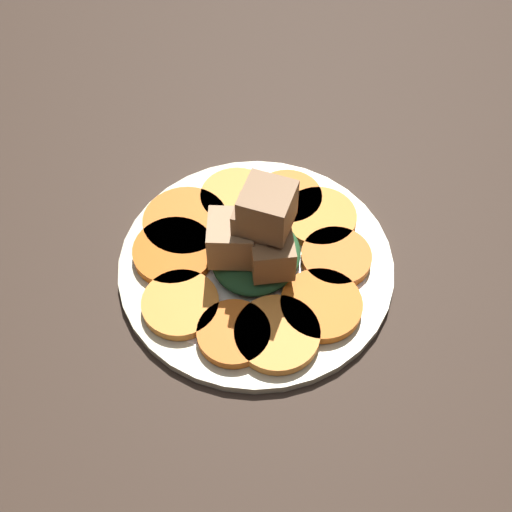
# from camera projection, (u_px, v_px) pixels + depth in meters

# --- Properties ---
(table_slab) EXTENTS (1.20, 1.20, 0.02)m
(table_slab) POSITION_uv_depth(u_px,v_px,m) (256.00, 274.00, 0.71)
(table_slab) COLOR #38281E
(table_slab) RESTS_ON ground
(plate) EXTENTS (0.27, 0.27, 0.01)m
(plate) POSITION_uv_depth(u_px,v_px,m) (256.00, 265.00, 0.70)
(plate) COLOR beige
(plate) RESTS_ON table_slab
(carrot_slice_0) EXTENTS (0.07, 0.07, 0.01)m
(carrot_slice_0) POSITION_uv_depth(u_px,v_px,m) (286.00, 198.00, 0.73)
(carrot_slice_0) COLOR orange
(carrot_slice_0) RESTS_ON plate
(carrot_slice_1) EXTENTS (0.07, 0.07, 0.01)m
(carrot_slice_1) POSITION_uv_depth(u_px,v_px,m) (236.00, 198.00, 0.73)
(carrot_slice_1) COLOR orange
(carrot_slice_1) RESTS_ON plate
(carrot_slice_2) EXTENTS (0.09, 0.09, 0.01)m
(carrot_slice_2) POSITION_uv_depth(u_px,v_px,m) (186.00, 222.00, 0.71)
(carrot_slice_2) COLOR orange
(carrot_slice_2) RESTS_ON plate
(carrot_slice_3) EXTENTS (0.08, 0.08, 0.01)m
(carrot_slice_3) POSITION_uv_depth(u_px,v_px,m) (174.00, 252.00, 0.69)
(carrot_slice_3) COLOR #D35E12
(carrot_slice_3) RESTS_ON plate
(carrot_slice_4) EXTENTS (0.07, 0.07, 0.01)m
(carrot_slice_4) POSITION_uv_depth(u_px,v_px,m) (180.00, 304.00, 0.66)
(carrot_slice_4) COLOR orange
(carrot_slice_4) RESTS_ON plate
(carrot_slice_5) EXTENTS (0.07, 0.07, 0.01)m
(carrot_slice_5) POSITION_uv_depth(u_px,v_px,m) (234.00, 333.00, 0.64)
(carrot_slice_5) COLOR orange
(carrot_slice_5) RESTS_ON plate
(carrot_slice_6) EXTENTS (0.08, 0.08, 0.01)m
(carrot_slice_6) POSITION_uv_depth(u_px,v_px,m) (277.00, 334.00, 0.64)
(carrot_slice_6) COLOR orange
(carrot_slice_6) RESTS_ON plate
(carrot_slice_7) EXTENTS (0.08, 0.08, 0.01)m
(carrot_slice_7) POSITION_uv_depth(u_px,v_px,m) (321.00, 305.00, 0.66)
(carrot_slice_7) COLOR orange
(carrot_slice_7) RESTS_ON plate
(carrot_slice_8) EXTENTS (0.07, 0.07, 0.01)m
(carrot_slice_8) POSITION_uv_depth(u_px,v_px,m) (336.00, 257.00, 0.69)
(carrot_slice_8) COLOR orange
(carrot_slice_8) RESTS_ON plate
(carrot_slice_9) EXTENTS (0.07, 0.07, 0.01)m
(carrot_slice_9) POSITION_uv_depth(u_px,v_px,m) (320.00, 218.00, 0.72)
(carrot_slice_9) COLOR orange
(carrot_slice_9) RESTS_ON plate
(center_pile) EXTENTS (0.09, 0.09, 0.11)m
(center_pile) POSITION_uv_depth(u_px,v_px,m) (255.00, 241.00, 0.66)
(center_pile) COLOR #235128
(center_pile) RESTS_ON plate
(fork) EXTENTS (0.18, 0.03, 0.00)m
(fork) POSITION_uv_depth(u_px,v_px,m) (204.00, 251.00, 0.70)
(fork) COLOR silver
(fork) RESTS_ON plate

